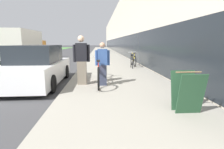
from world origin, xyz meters
TOP-DOWN VIEW (x-y plane):
  - sidewalk_slab at (5.68, 21.00)m, footprint 4.03×70.00m
  - storefront_facade at (12.73, 29.00)m, footprint 10.01×70.00m
  - lawn_strip at (-7.36, 25.00)m, footprint 6.58×70.00m
  - tandem_bicycle at (4.84, 2.49)m, footprint 0.52×2.86m
  - person_rider at (4.99, 2.12)m, footprint 0.52×0.20m
  - person_bystander at (4.24, 2.32)m, footprint 0.60×0.23m
  - bike_rack_hoop at (6.84, 6.34)m, footprint 0.05×0.60m
  - cruiser_bike_nearest at (7.11, 7.29)m, footprint 0.52×1.70m
  - sandwich_board_sign at (6.77, -0.47)m, footprint 0.56×0.56m
  - parked_sedan_curbside at (2.45, 2.94)m, footprint 1.90×4.15m
  - moving_truck at (-2.31, 13.20)m, footprint 2.57×6.64m

SIDE VIEW (x-z plane):
  - lawn_strip at x=-7.36m, z-range 0.00..0.03m
  - sidewalk_slab at x=5.68m, z-range 0.00..0.13m
  - cruiser_bike_nearest at x=7.11m, z-range 0.06..0.95m
  - tandem_bicycle at x=4.84m, z-range 0.05..1.00m
  - sandwich_board_sign at x=6.77m, z-range 0.13..1.03m
  - bike_rack_hoop at x=6.84m, z-range 0.22..1.06m
  - parked_sedan_curbside at x=2.45m, z-range -0.08..1.46m
  - person_rider at x=4.99m, z-range 0.13..1.65m
  - person_bystander at x=4.24m, z-range 0.13..1.88m
  - moving_truck at x=-2.31m, z-range 0.02..2.78m
  - storefront_facade at x=12.73m, z-range -0.01..7.32m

